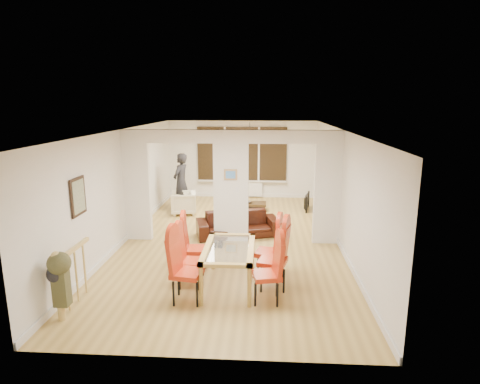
# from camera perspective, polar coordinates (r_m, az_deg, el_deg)

# --- Properties ---
(floor) EXTENTS (5.00, 9.00, 0.01)m
(floor) POSITION_cam_1_polar(r_m,az_deg,el_deg) (9.57, -1.25, -6.88)
(floor) COLOR #B49248
(floor) RESTS_ON ground
(room_walls) EXTENTS (5.00, 9.00, 2.60)m
(room_walls) POSITION_cam_1_polar(r_m,az_deg,el_deg) (9.22, -1.29, 0.76)
(room_walls) COLOR silver
(room_walls) RESTS_ON floor
(divider_wall) EXTENTS (5.00, 0.18, 2.60)m
(divider_wall) POSITION_cam_1_polar(r_m,az_deg,el_deg) (9.22, -1.29, 0.76)
(divider_wall) COLOR white
(divider_wall) RESTS_ON floor
(bay_window_blinds) EXTENTS (3.00, 0.08, 1.80)m
(bay_window_blinds) POSITION_cam_1_polar(r_m,az_deg,el_deg) (13.56, 0.27, 5.45)
(bay_window_blinds) COLOR black
(bay_window_blinds) RESTS_ON room_walls
(radiator) EXTENTS (1.40, 0.08, 0.50)m
(radiator) POSITION_cam_1_polar(r_m,az_deg,el_deg) (13.72, 0.26, 0.45)
(radiator) COLOR white
(radiator) RESTS_ON floor
(pendant_light) EXTENTS (0.36, 0.36, 0.36)m
(pendant_light) POSITION_cam_1_polar(r_m,az_deg,el_deg) (12.34, 1.38, 7.77)
(pendant_light) COLOR orange
(pendant_light) RESTS_ON room_walls
(stair_newel) EXTENTS (0.40, 1.20, 1.10)m
(stair_newel) POSITION_cam_1_polar(r_m,az_deg,el_deg) (7.04, -22.48, -10.47)
(stair_newel) COLOR tan
(stair_newel) RESTS_ON floor
(wall_poster) EXTENTS (0.04, 0.52, 0.67)m
(wall_poster) POSITION_cam_1_polar(r_m,az_deg,el_deg) (7.51, -22.05, -0.59)
(wall_poster) COLOR gray
(wall_poster) RESTS_ON room_walls
(pillar_photo) EXTENTS (0.30, 0.03, 0.25)m
(pillar_photo) POSITION_cam_1_polar(r_m,az_deg,el_deg) (9.07, -1.35, 2.48)
(pillar_photo) COLOR #4C8CD8
(pillar_photo) RESTS_ON divider_wall
(dining_table) EXTENTS (0.87, 1.55, 0.73)m
(dining_table) POSITION_cam_1_polar(r_m,az_deg,el_deg) (7.20, -1.57, -10.57)
(dining_table) COLOR #AF8C40
(dining_table) RESTS_ON floor
(dining_chair_la) EXTENTS (0.53, 0.53, 1.15)m
(dining_chair_la) POSITION_cam_1_polar(r_m,az_deg,el_deg) (6.66, -7.56, -10.68)
(dining_chair_la) COLOR #B82E12
(dining_chair_la) RESTS_ON floor
(dining_chair_lb) EXTENTS (0.45, 0.45, 1.05)m
(dining_chair_lb) POSITION_cam_1_polar(r_m,az_deg,el_deg) (7.20, -7.07, -9.26)
(dining_chair_lb) COLOR #B82E12
(dining_chair_lb) RESTS_ON floor
(dining_chair_lc) EXTENTS (0.45, 0.45, 1.07)m
(dining_chair_lc) POSITION_cam_1_polar(r_m,az_deg,el_deg) (7.75, -6.48, -7.57)
(dining_chair_lc) COLOR #B82E12
(dining_chair_lc) RESTS_ON floor
(dining_chair_ra) EXTENTS (0.51, 0.51, 1.08)m
(dining_chair_ra) POSITION_cam_1_polar(r_m,az_deg,el_deg) (6.62, 3.81, -11.06)
(dining_chair_ra) COLOR #B82E12
(dining_chair_ra) RESTS_ON floor
(dining_chair_rb) EXTENTS (0.57, 0.57, 1.17)m
(dining_chair_rb) POSITION_cam_1_polar(r_m,az_deg,el_deg) (7.08, 4.67, -9.09)
(dining_chair_rb) COLOR #B82E12
(dining_chair_rb) RESTS_ON floor
(dining_chair_rc) EXTENTS (0.52, 0.52, 1.08)m
(dining_chair_rc) POSITION_cam_1_polar(r_m,az_deg,el_deg) (7.55, 3.99, -8.00)
(dining_chair_rc) COLOR #B82E12
(dining_chair_rc) RESTS_ON floor
(sofa) EXTENTS (2.13, 1.28, 0.58)m
(sofa) POSITION_cam_1_polar(r_m,az_deg,el_deg) (9.82, -0.29, -4.58)
(sofa) COLOR black
(sofa) RESTS_ON floor
(armchair) EXTENTS (0.82, 0.84, 0.66)m
(armchair) POSITION_cam_1_polar(r_m,az_deg,el_deg) (11.83, -8.05, -1.53)
(armchair) COLOR beige
(armchair) RESTS_ON floor
(person) EXTENTS (0.73, 0.59, 1.72)m
(person) POSITION_cam_1_polar(r_m,az_deg,el_deg) (12.19, -8.39, 1.45)
(person) COLOR black
(person) RESTS_ON floor
(television) EXTENTS (0.87, 0.27, 0.50)m
(television) POSITION_cam_1_polar(r_m,az_deg,el_deg) (12.35, 9.17, -1.34)
(television) COLOR black
(television) RESTS_ON floor
(coffee_table) EXTENTS (1.10, 0.71, 0.23)m
(coffee_table) POSITION_cam_1_polar(r_m,az_deg,el_deg) (12.14, 1.34, -2.06)
(coffee_table) COLOR #332311
(coffee_table) RESTS_ON floor
(bottle) EXTENTS (0.07, 0.07, 0.29)m
(bottle) POSITION_cam_1_polar(r_m,az_deg,el_deg) (12.04, 0.84, -0.90)
(bottle) COLOR #143F19
(bottle) RESTS_ON coffee_table
(bowl) EXTENTS (0.21, 0.21, 0.05)m
(bowl) POSITION_cam_1_polar(r_m,az_deg,el_deg) (12.07, 1.29, -1.46)
(bowl) COLOR #332311
(bowl) RESTS_ON coffee_table
(shoes) EXTENTS (0.23, 0.25, 0.10)m
(shoes) POSITION_cam_1_polar(r_m,az_deg,el_deg) (9.17, -3.20, -7.48)
(shoes) COLOR black
(shoes) RESTS_ON floor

